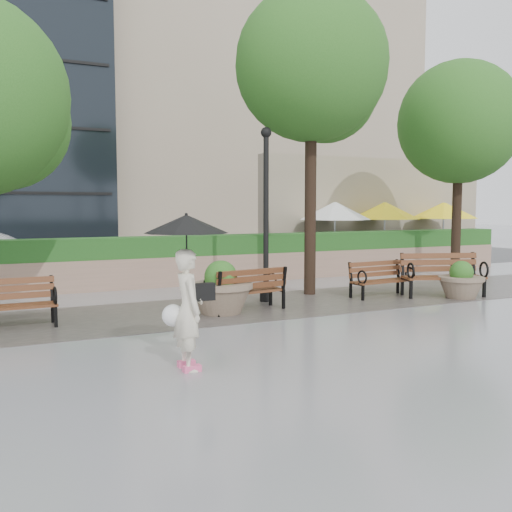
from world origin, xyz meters
name	(u,v)px	position (x,y,z in m)	size (l,w,h in m)	color
ground	(289,339)	(0.00, 0.00, 0.00)	(100.00, 100.00, 0.00)	gray
cobble_strip	(219,309)	(0.00, 3.00, 0.01)	(28.00, 3.20, 0.01)	#383330
hedge_wall	(163,261)	(0.00, 7.00, 0.66)	(24.00, 0.80, 1.35)	#A37E69
cafe_wall	(376,210)	(9.50, 10.00, 2.00)	(10.00, 0.60, 4.00)	tan
cafe_hedge	(403,255)	(9.00, 7.80, 0.45)	(8.00, 0.50, 0.90)	#1E4818
asphalt_street	(129,271)	(0.00, 11.00, 0.00)	(40.00, 7.00, 0.00)	black
bldg_stone	(247,72)	(10.00, 23.00, 10.00)	(18.00, 10.00, 20.00)	tan
bench_1	(7,315)	(-4.08, 2.83, 0.26)	(1.66, 0.67, 0.88)	brown
bench_2	(246,299)	(0.43, 2.56, 0.27)	(1.74, 0.90, 0.89)	brown
bench_3	(381,287)	(4.10, 2.83, 0.25)	(1.61, 0.73, 0.84)	brown
bench_4	(443,284)	(5.48, 2.24, 0.31)	(2.04, 1.33, 1.03)	brown
planter_left	(221,293)	(-0.14, 2.55, 0.42)	(1.29, 1.29, 1.08)	#7F6B56
planter_right	(461,284)	(5.69, 1.86, 0.35)	(1.06, 1.06, 0.89)	#7F6B56
lamppost	(266,226)	(1.33, 3.44, 1.72)	(0.28, 0.28, 3.91)	black
tree_1	(315,72)	(2.94, 4.01, 5.37)	(3.70, 3.65, 7.35)	black
tree_2	(461,127)	(8.76, 5.02, 4.55)	(3.71, 3.66, 6.50)	black
patio_umb_white	(335,211)	(6.63, 8.59, 1.99)	(2.50, 2.50, 2.30)	black
patio_umb_yellow_a	(385,211)	(8.79, 8.59, 1.99)	(2.50, 2.50, 2.30)	black
patio_umb_yellow_b	(444,211)	(11.57, 8.54, 1.99)	(2.50, 2.50, 2.30)	black
pedestrian	(187,276)	(-2.03, -0.87, 1.25)	(1.11, 1.11, 2.04)	beige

